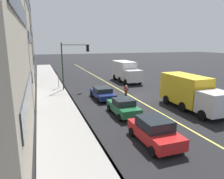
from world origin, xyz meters
TOP-DOWN VIEW (x-y plane):
  - ground at (0.00, 0.00)m, footprint 200.00×200.00m
  - sidewalk_slab at (0.00, 8.71)m, footprint 80.00×3.80m
  - curb_edge at (0.00, 6.89)m, footprint 80.00×0.16m
  - lane_stripe_center at (0.00, 0.00)m, footprint 80.00×0.16m
  - car_navy at (0.10, 3.54)m, footprint 4.35×2.08m
  - car_red at (-11.09, 3.56)m, footprint 4.10×2.08m
  - car_green at (-5.60, 3.38)m, footprint 3.98×1.94m
  - truck_white at (9.19, -3.22)m, footprint 7.04×2.66m
  - truck_yellow at (-6.19, -3.26)m, footprint 7.31×2.53m
  - pedestrian_with_backpack at (-0.75, 1.01)m, footprint 0.43×0.45m
  - traffic_light_mast at (5.90, 5.88)m, footprint 0.28×3.76m
  - street_sign_post at (7.12, 7.72)m, footprint 0.60×0.08m

SIDE VIEW (x-z plane):
  - ground at x=0.00m, z-range 0.00..0.00m
  - lane_stripe_center at x=0.00m, z-range 0.00..0.01m
  - sidewalk_slab at x=0.00m, z-range 0.00..0.15m
  - curb_edge at x=0.00m, z-range 0.00..0.15m
  - car_navy at x=0.10m, z-range 0.04..1.37m
  - car_green at x=-5.60m, z-range 0.01..1.48m
  - car_red at x=-11.09m, z-range 0.01..1.64m
  - pedestrian_with_backpack at x=-0.75m, z-range 0.12..1.70m
  - street_sign_post at x=7.12m, z-range 0.25..3.07m
  - truck_yellow at x=-6.19m, z-range 0.10..3.25m
  - truck_white at x=9.19m, z-range 0.08..3.34m
  - traffic_light_mast at x=5.90m, z-range 1.12..7.40m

